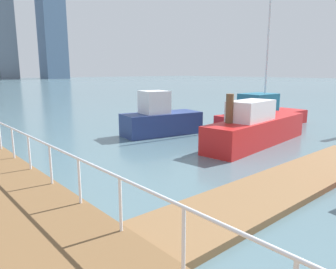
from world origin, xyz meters
name	(u,v)px	position (x,y,z in m)	size (l,w,h in m)	color
ground_plane	(86,150)	(0.00, 20.00, 0.00)	(300.00, 300.00, 0.00)	slate
floating_dock	(286,184)	(2.37, 12.00, 0.09)	(11.73, 2.00, 0.18)	olive
boardwalk_railing	(184,221)	(-3.15, 10.63, 1.24)	(0.06, 30.57, 1.08)	white
dock_piling_3	(229,122)	(4.59, 15.92, 1.21)	(0.32, 0.32, 2.42)	brown
moored_boat_1	(262,115)	(10.97, 18.39, 0.71)	(6.91, 2.30, 9.00)	red
moored_boat_2	(160,119)	(4.59, 20.51, 0.81)	(4.46, 2.41, 2.34)	navy
moored_boat_5	(256,128)	(6.45, 15.79, 0.77)	(7.17, 2.34, 2.08)	red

